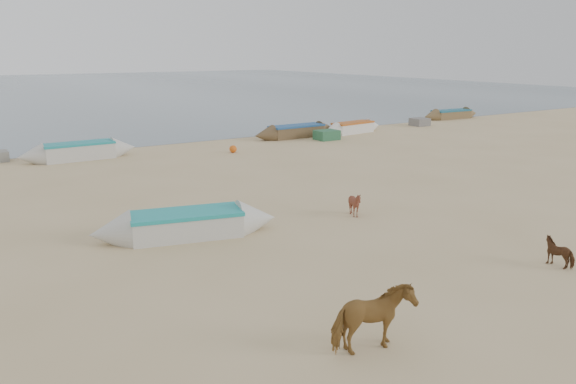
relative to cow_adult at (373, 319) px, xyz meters
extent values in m
plane|color=tan|center=(3.46, 4.64, -0.71)|extent=(140.00, 140.00, 0.00)
plane|color=slate|center=(3.46, 86.64, -0.70)|extent=(160.00, 160.00, 0.00)
imported|color=olive|center=(0.00, 0.00, 0.00)|extent=(1.76, 0.99, 1.41)
imported|color=brown|center=(5.70, 7.62, -0.24)|extent=(1.10, 1.06, 0.93)
imported|color=#55321B|center=(7.56, 0.77, -0.31)|extent=(0.98, 1.02, 0.79)
sphere|color=#CD5613|center=(7.89, 21.76, -0.49)|extent=(0.44, 0.44, 0.44)
cube|color=#2B603F|center=(15.53, 22.85, -0.39)|extent=(1.50, 1.20, 0.64)
cube|color=slate|center=(26.17, 24.76, -0.41)|extent=(1.30, 1.20, 0.60)
camera|label=1|loc=(-6.86, -7.71, 5.19)|focal=35.00mm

